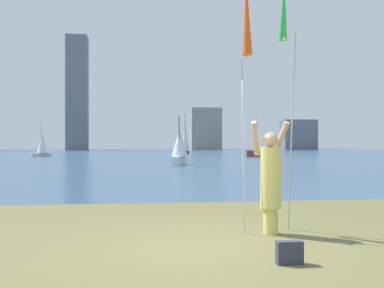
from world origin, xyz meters
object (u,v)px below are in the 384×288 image
at_px(bag, 289,253).
at_px(sailboat_0, 42,144).
at_px(kite_flag_right, 284,16).
at_px(sailboat_4, 185,139).
at_px(person, 270,178).
at_px(sailboat_3, 257,153).
at_px(kite_flag_left, 246,20).
at_px(sailboat_5, 180,147).

distance_m(bag, sailboat_0, 48.16).
bearing_deg(kite_flag_right, sailboat_4, 85.56).
bearing_deg(kite_flag_right, bag, -107.37).
distance_m(person, kite_flag_right, 2.87).
distance_m(bag, sailboat_3, 44.49).
relative_size(kite_flag_left, kite_flag_right, 0.96).
xyz_separation_m(sailboat_4, sailboat_5, (-3.75, -30.44, -0.87)).
bearing_deg(bag, kite_flag_right, 72.63).
bearing_deg(sailboat_4, sailboat_5, -97.02).
bearing_deg(sailboat_0, bag, -75.10).
height_order(sailboat_0, sailboat_3, sailboat_3).
distance_m(kite_flag_right, bag, 4.29).
height_order(kite_flag_left, sailboat_3, sailboat_3).
bearing_deg(bag, sailboat_3, 74.96).
distance_m(kite_flag_left, bag, 3.71).
height_order(kite_flag_right, sailboat_0, sailboat_0).
xyz_separation_m(sailboat_0, sailboat_3, (23.92, -3.56, -1.06)).
bearing_deg(sailboat_5, sailboat_4, 82.98).
xyz_separation_m(kite_flag_left, sailboat_5, (1.22, 23.54, -2.19)).
bearing_deg(sailboat_5, kite_flag_left, -92.96).
xyz_separation_m(kite_flag_left, sailboat_4, (4.97, 53.98, -1.32)).
height_order(sailboat_3, sailboat_5, sailboat_3).
bearing_deg(person, kite_flag_left, 178.46).
xyz_separation_m(person, kite_flag_left, (-0.41, -0.06, 2.53)).
bearing_deg(kite_flag_left, sailboat_4, 84.74).
bearing_deg(kite_flag_left, kite_flag_right, 36.12).
height_order(person, bag, person).
height_order(sailboat_4, sailboat_5, sailboat_4).
distance_m(person, sailboat_4, 54.12).
bearing_deg(kite_flag_left, bag, -86.67).
bearing_deg(sailboat_4, kite_flag_right, -94.44).
height_order(person, kite_flag_right, kite_flag_right).
distance_m(kite_flag_left, sailboat_4, 54.22).
relative_size(kite_flag_right, sailboat_5, 1.28).
xyz_separation_m(sailboat_3, sailboat_5, (-10.43, -17.71, 0.85)).
bearing_deg(person, bag, -109.84).
bearing_deg(sailboat_3, sailboat_4, 117.68).
distance_m(sailboat_0, sailboat_4, 19.54).
distance_m(kite_flag_left, sailboat_0, 46.50).
bearing_deg(sailboat_4, person, -94.83).
relative_size(person, sailboat_3, 0.38).
relative_size(person, bag, 5.70).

